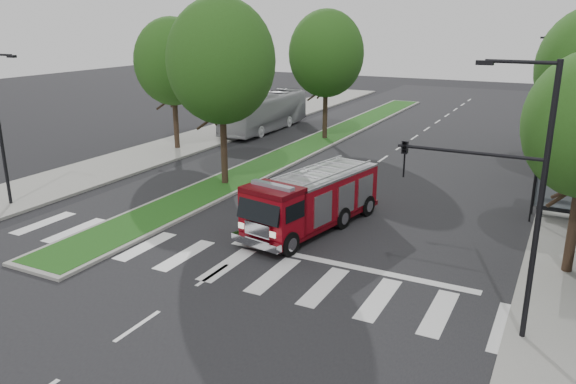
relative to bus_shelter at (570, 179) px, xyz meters
The scene contains 12 objects.
ground 14.00m from the bus_shelter, 143.97° to the right, with size 140.00×140.00×0.00m, color black.
sidewalk_left 25.84m from the bus_shelter, behind, with size 5.00×80.00×0.15m, color gray.
median 19.92m from the bus_shelter, 150.20° to the left, with size 3.00×50.00×0.15m.
bus_shelter is the anchor object (origin of this frame).
tree_median_near 17.98m from the bus_shelter, behind, with size 5.80×5.80×10.16m.
tree_median_far 21.36m from the bus_shelter, 145.43° to the left, with size 5.60×5.60×9.72m.
tree_left_mid 25.82m from the bus_shelter, behind, with size 5.20×5.20×9.16m.
streetlight_right_near 12.05m from the bus_shelter, 97.76° to the right, with size 4.08×0.22×8.00m.
streetlight_left_near 26.66m from the bus_shelter, 157.55° to the right, with size 1.90×0.20×7.50m.
streetlight_right_far 12.13m from the bus_shelter, 94.11° to the left, with size 2.11×0.20×8.00m.
fire_engine 11.72m from the bus_shelter, 148.53° to the right, with size 3.76×8.12×2.71m.
city_bus 26.65m from the bus_shelter, 150.56° to the left, with size 2.59×11.08×3.09m, color #B1B1B5.
Camera 1 is at (10.98, -19.37, 8.96)m, focal length 35.00 mm.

